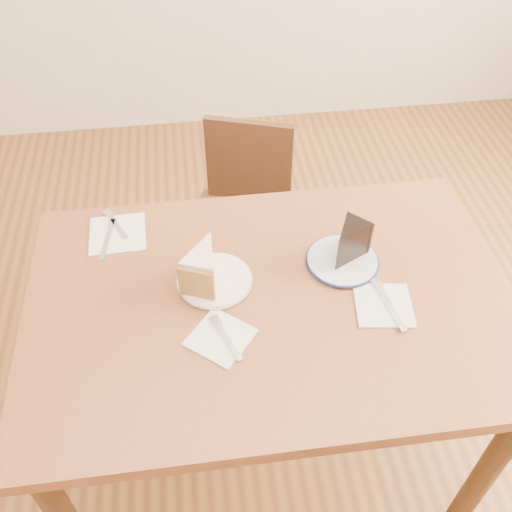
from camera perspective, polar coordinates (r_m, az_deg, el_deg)
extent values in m
plane|color=#4D2C14|center=(2.05, 0.93, -17.80)|extent=(4.00, 4.00, 0.00)
cube|color=#532916|center=(1.43, 1.28, -4.70)|extent=(1.20, 0.80, 0.04)
cylinder|color=#311B0E|center=(1.72, 22.08, -19.28)|extent=(0.06, 0.06, 0.71)
cylinder|color=#311B0E|center=(1.97, -16.27, -5.47)|extent=(0.06, 0.06, 0.71)
cylinder|color=#311B0E|center=(2.05, 14.80, -2.39)|extent=(0.06, 0.06, 0.71)
cube|color=black|center=(2.09, -1.57, 2.58)|extent=(0.47, 0.47, 0.04)
cylinder|color=black|center=(2.33, 3.18, 0.92)|extent=(0.03, 0.03, 0.38)
cylinder|color=black|center=(2.37, -4.42, 1.96)|extent=(0.03, 0.03, 0.38)
cylinder|color=black|center=(2.12, 1.86, -5.05)|extent=(0.03, 0.03, 0.38)
cylinder|color=black|center=(2.17, -6.47, -3.77)|extent=(0.03, 0.03, 0.38)
cube|color=black|center=(2.10, -0.70, 9.41)|extent=(0.31, 0.13, 0.34)
cylinder|color=white|center=(1.45, -4.13, -2.45)|extent=(0.18, 0.18, 0.01)
cylinder|color=silver|center=(1.51, 8.62, -0.48)|extent=(0.18, 0.18, 0.01)
cube|color=white|center=(1.34, -3.57, -8.11)|extent=(0.18, 0.18, 0.00)
cube|color=white|center=(1.43, 12.65, -4.80)|extent=(0.15, 0.15, 0.00)
cube|color=white|center=(1.61, -13.69, 2.17)|extent=(0.16, 0.16, 0.00)
cube|color=silver|center=(1.33, -2.95, -8.19)|extent=(0.06, 0.14, 0.00)
cube|color=silver|center=(1.43, 13.18, -4.76)|extent=(0.04, 0.17, 0.00)
cube|color=silver|center=(1.64, -13.83, 3.09)|extent=(0.07, 0.13, 0.00)
cube|color=silver|center=(1.60, -14.62, 1.66)|extent=(0.04, 0.16, 0.00)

